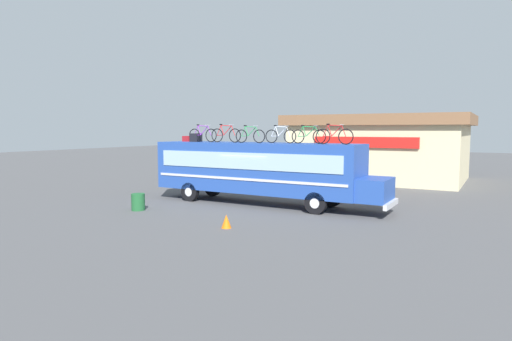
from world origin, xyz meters
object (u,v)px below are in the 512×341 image
object	(u,v)px
luggage_bag_2	(196,138)
rooftop_bicycle_1	(203,135)
rooftop_bicycle_2	(226,135)
luggage_bag_1	(187,139)
rooftop_bicycle_6	(334,136)
bus	(260,168)
trash_bin	(138,202)
rooftop_bicycle_4	(280,136)
rooftop_bicycle_5	(308,136)
rooftop_bicycle_3	(250,135)
traffic_cone	(226,221)

from	to	relation	value
luggage_bag_2	rooftop_bicycle_1	xyz separation A→B (m)	(0.60, -0.21, 0.16)
rooftop_bicycle_2	luggage_bag_1	bearing A→B (deg)	172.38
rooftop_bicycle_6	bus	bearing A→B (deg)	175.49
luggage_bag_1	trash_bin	size ratio (longest dim) A/B	0.60
bus	luggage_bag_1	bearing A→B (deg)	177.55
rooftop_bicycle_1	rooftop_bicycle_6	xyz separation A→B (m)	(7.28, -0.09, -0.00)
rooftop_bicycle_2	trash_bin	bearing A→B (deg)	-118.08
luggage_bag_2	rooftop_bicycle_4	bearing A→B (deg)	1.28
rooftop_bicycle_2	rooftop_bicycle_5	world-z (taller)	rooftop_bicycle_2
rooftop_bicycle_3	traffic_cone	distance (m)	6.11
luggage_bag_2	rooftop_bicycle_4	distance (m)	5.03
rooftop_bicycle_4	rooftop_bicycle_2	bearing A→B (deg)	-174.73
bus	rooftop_bicycle_6	world-z (taller)	rooftop_bicycle_6
rooftop_bicycle_1	traffic_cone	xyz separation A→B (m)	(4.81, -5.01, -3.19)
rooftop_bicycle_3	trash_bin	distance (m)	6.18
rooftop_bicycle_3	rooftop_bicycle_5	world-z (taller)	rooftop_bicycle_3
luggage_bag_1	rooftop_bicycle_3	xyz separation A→B (m)	(4.33, -0.55, 0.22)
rooftop_bicycle_5	traffic_cone	bearing A→B (deg)	-101.18
luggage_bag_1	rooftop_bicycle_3	bearing A→B (deg)	-7.23
rooftop_bicycle_1	trash_bin	size ratio (longest dim) A/B	2.31
rooftop_bicycle_4	luggage_bag_1	bearing A→B (deg)	179.03
rooftop_bicycle_6	traffic_cone	world-z (taller)	rooftop_bicycle_6
rooftop_bicycle_2	rooftop_bicycle_3	distance (m)	1.56
luggage_bag_1	luggage_bag_2	distance (m)	0.78
rooftop_bicycle_2	rooftop_bicycle_6	bearing A→B (deg)	-1.36
rooftop_bicycle_3	trash_bin	size ratio (longest dim) A/B	2.15
bus	rooftop_bicycle_2	distance (m)	2.53
traffic_cone	rooftop_bicycle_1	bearing A→B (deg)	133.82
bus	rooftop_bicycle_4	bearing A→B (deg)	5.33
rooftop_bicycle_2	luggage_bag_2	bearing A→B (deg)	175.43
rooftop_bicycle_4	rooftop_bicycle_5	size ratio (longest dim) A/B	0.96
luggage_bag_1	rooftop_bicycle_5	bearing A→B (deg)	-0.59
traffic_cone	luggage_bag_1	bearing A→B (deg)	138.58
bus	luggage_bag_1	xyz separation A→B (m)	(-4.68, 0.20, 1.42)
rooftop_bicycle_4	rooftop_bicycle_6	size ratio (longest dim) A/B	0.95
trash_bin	traffic_cone	world-z (taller)	trash_bin
luggage_bag_1	rooftop_bicycle_3	size ratio (longest dim) A/B	0.28
bus	rooftop_bicycle_6	distance (m)	4.30
rooftop_bicycle_5	rooftop_bicycle_3	bearing A→B (deg)	-170.66
luggage_bag_1	rooftop_bicycle_2	bearing A→B (deg)	-7.62
luggage_bag_1	rooftop_bicycle_4	distance (m)	5.78
rooftop_bicycle_5	traffic_cone	distance (m)	6.32
rooftop_bicycle_4	rooftop_bicycle_6	xyz separation A→B (m)	(2.86, -0.41, 0.02)
luggage_bag_2	rooftop_bicycle_3	bearing A→B (deg)	-5.42
rooftop_bicycle_1	traffic_cone	world-z (taller)	rooftop_bicycle_1
rooftop_bicycle_2	traffic_cone	world-z (taller)	rooftop_bicycle_2
rooftop_bicycle_4	luggage_bag_2	bearing A→B (deg)	-178.72
rooftop_bicycle_3	rooftop_bicycle_5	bearing A→B (deg)	9.34
rooftop_bicycle_2	trash_bin	distance (m)	5.54
rooftop_bicycle_2	rooftop_bicycle_5	distance (m)	4.44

